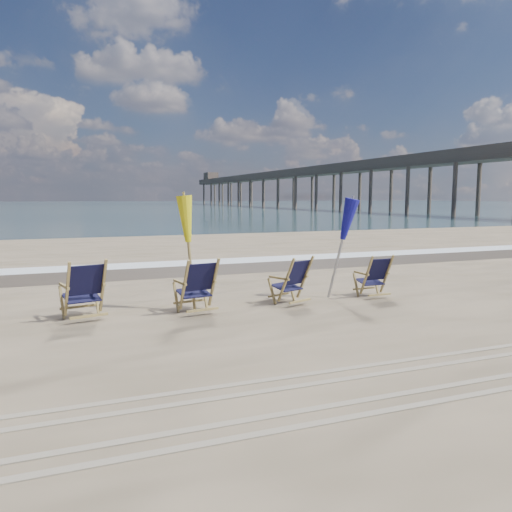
{
  "coord_description": "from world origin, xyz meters",
  "views": [
    {
      "loc": [
        -3.69,
        -7.34,
        2.12
      ],
      "look_at": [
        0.0,
        2.2,
        0.9
      ],
      "focal_mm": 35.0,
      "sensor_mm": 36.0,
      "label": 1
    }
  ],
  "objects_px": {
    "umbrella_blue": "(340,223)",
    "beach_chair_1": "(214,285)",
    "beach_chair_0": "(103,288)",
    "fishing_pier": "(309,183)",
    "beach_chair_3": "(387,276)",
    "umbrella_yellow": "(189,225)",
    "beach_chair_2": "(305,279)"
  },
  "relations": [
    {
      "from": "beach_chair_3",
      "to": "umbrella_blue",
      "type": "height_order",
      "value": "umbrella_blue"
    },
    {
      "from": "beach_chair_1",
      "to": "umbrella_yellow",
      "type": "bearing_deg",
      "value": -50.0
    },
    {
      "from": "beach_chair_0",
      "to": "beach_chair_1",
      "type": "bearing_deg",
      "value": 159.52
    },
    {
      "from": "beach_chair_1",
      "to": "beach_chair_3",
      "type": "xyz_separation_m",
      "value": [
        3.81,
        0.04,
        -0.05
      ]
    },
    {
      "from": "beach_chair_3",
      "to": "fishing_pier",
      "type": "xyz_separation_m",
      "value": [
        35.36,
        72.64,
        4.19
      ]
    },
    {
      "from": "beach_chair_3",
      "to": "umbrella_blue",
      "type": "distance_m",
      "value": 1.53
    },
    {
      "from": "beach_chair_0",
      "to": "fishing_pier",
      "type": "relative_size",
      "value": 0.01
    },
    {
      "from": "beach_chair_1",
      "to": "beach_chair_2",
      "type": "height_order",
      "value": "beach_chair_1"
    },
    {
      "from": "beach_chair_2",
      "to": "fishing_pier",
      "type": "xyz_separation_m",
      "value": [
        37.24,
        72.55,
        4.16
      ]
    },
    {
      "from": "beach_chair_2",
      "to": "umbrella_yellow",
      "type": "relative_size",
      "value": 0.46
    },
    {
      "from": "beach_chair_3",
      "to": "umbrella_yellow",
      "type": "height_order",
      "value": "umbrella_yellow"
    },
    {
      "from": "umbrella_blue",
      "to": "umbrella_yellow",
      "type": "bearing_deg",
      "value": -179.9
    },
    {
      "from": "beach_chair_3",
      "to": "umbrella_blue",
      "type": "xyz_separation_m",
      "value": [
        -1.0,
        0.28,
        1.12
      ]
    },
    {
      "from": "beach_chair_2",
      "to": "umbrella_blue",
      "type": "relative_size",
      "value": 0.46
    },
    {
      "from": "beach_chair_2",
      "to": "beach_chair_3",
      "type": "xyz_separation_m",
      "value": [
        1.88,
        -0.09,
        -0.02
      ]
    },
    {
      "from": "beach_chair_0",
      "to": "beach_chair_1",
      "type": "height_order",
      "value": "beach_chair_0"
    },
    {
      "from": "beach_chair_2",
      "to": "beach_chair_3",
      "type": "bearing_deg",
      "value": 155.79
    },
    {
      "from": "umbrella_yellow",
      "to": "fishing_pier",
      "type": "xyz_separation_m",
      "value": [
        39.53,
        72.36,
        3.05
      ]
    },
    {
      "from": "beach_chair_3",
      "to": "fishing_pier",
      "type": "distance_m",
      "value": 80.9
    },
    {
      "from": "umbrella_yellow",
      "to": "beach_chair_3",
      "type": "bearing_deg",
      "value": -3.82
    },
    {
      "from": "beach_chair_0",
      "to": "umbrella_blue",
      "type": "bearing_deg",
      "value": 167.72
    },
    {
      "from": "umbrella_yellow",
      "to": "fishing_pier",
      "type": "height_order",
      "value": "fishing_pier"
    },
    {
      "from": "umbrella_yellow",
      "to": "umbrella_blue",
      "type": "xyz_separation_m",
      "value": [
        3.17,
        0.01,
        -0.02
      ]
    },
    {
      "from": "beach_chair_0",
      "to": "beach_chair_3",
      "type": "relative_size",
      "value": 1.16
    },
    {
      "from": "beach_chair_1",
      "to": "beach_chair_3",
      "type": "height_order",
      "value": "beach_chair_1"
    },
    {
      "from": "beach_chair_0",
      "to": "beach_chair_2",
      "type": "distance_m",
      "value": 3.85
    },
    {
      "from": "beach_chair_3",
      "to": "umbrella_yellow",
      "type": "xyz_separation_m",
      "value": [
        -4.17,
        0.28,
        1.14
      ]
    },
    {
      "from": "beach_chair_1",
      "to": "umbrella_blue",
      "type": "relative_size",
      "value": 0.49
    },
    {
      "from": "beach_chair_0",
      "to": "beach_chair_2",
      "type": "xyz_separation_m",
      "value": [
        3.85,
        -0.12,
        -0.05
      ]
    },
    {
      "from": "umbrella_yellow",
      "to": "beach_chair_2",
      "type": "bearing_deg",
      "value": -4.67
    },
    {
      "from": "umbrella_blue",
      "to": "beach_chair_3",
      "type": "bearing_deg",
      "value": -15.89
    },
    {
      "from": "umbrella_blue",
      "to": "beach_chair_1",
      "type": "bearing_deg",
      "value": -173.51
    }
  ]
}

